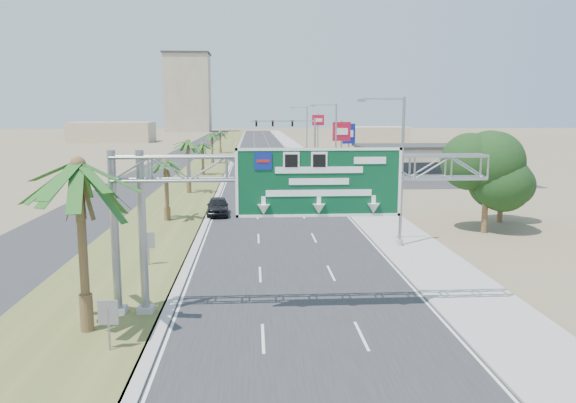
# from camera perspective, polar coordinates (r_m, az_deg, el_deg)

# --- Properties ---
(road) EXTENTS (12.00, 300.00, 0.02)m
(road) POSITION_cam_1_polar(r_m,az_deg,el_deg) (124.76, -2.49, 4.93)
(road) COLOR #28282B
(road) RESTS_ON ground
(sidewalk_right) EXTENTS (4.00, 300.00, 0.10)m
(sidewalk_right) POSITION_cam_1_polar(r_m,az_deg,el_deg) (125.20, 1.42, 4.97)
(sidewalk_right) COLOR #9E9B93
(sidewalk_right) RESTS_ON ground
(median_grass) EXTENTS (7.00, 300.00, 0.12)m
(median_grass) POSITION_cam_1_polar(r_m,az_deg,el_deg) (124.97, -7.09, 4.90)
(median_grass) COLOR #505B28
(median_grass) RESTS_ON ground
(opposing_road) EXTENTS (8.00, 300.00, 0.02)m
(opposing_road) POSITION_cam_1_polar(r_m,az_deg,el_deg) (125.60, -10.29, 4.82)
(opposing_road) COLOR #28282B
(opposing_road) RESTS_ON ground
(sign_gantry) EXTENTS (16.75, 1.24, 7.50)m
(sign_gantry) POSITION_cam_1_polar(r_m,az_deg,el_deg) (24.55, -0.58, 2.18)
(sign_gantry) COLOR gray
(sign_gantry) RESTS_ON ground
(palm_near) EXTENTS (5.70, 5.70, 8.35)m
(palm_near) POSITION_cam_1_polar(r_m,az_deg,el_deg) (23.54, -20.57, 3.44)
(palm_near) COLOR brown
(palm_near) RESTS_ON ground
(palm_row_b) EXTENTS (3.99, 3.99, 5.95)m
(palm_row_b) POSITION_cam_1_polar(r_m,az_deg,el_deg) (47.14, -12.33, 3.87)
(palm_row_b) COLOR brown
(palm_row_b) RESTS_ON ground
(palm_row_c) EXTENTS (3.99, 3.99, 6.75)m
(palm_row_c) POSITION_cam_1_polar(r_m,az_deg,el_deg) (62.91, -10.15, 5.89)
(palm_row_c) COLOR brown
(palm_row_c) RESTS_ON ground
(palm_row_d) EXTENTS (3.99, 3.99, 5.45)m
(palm_row_d) POSITION_cam_1_polar(r_m,az_deg,el_deg) (80.86, -8.68, 5.72)
(palm_row_d) COLOR brown
(palm_row_d) RESTS_ON ground
(palm_row_e) EXTENTS (3.99, 3.99, 6.15)m
(palm_row_e) POSITION_cam_1_polar(r_m,az_deg,el_deg) (99.75, -7.73, 6.74)
(palm_row_e) COLOR brown
(palm_row_e) RESTS_ON ground
(palm_row_f) EXTENTS (3.99, 3.99, 5.75)m
(palm_row_f) POSITION_cam_1_polar(r_m,az_deg,el_deg) (124.69, -6.91, 7.03)
(palm_row_f) COLOR brown
(palm_row_f) RESTS_ON ground
(streetlight_near) EXTENTS (3.27, 0.44, 10.00)m
(streetlight_near) POSITION_cam_1_polar(r_m,az_deg,el_deg) (37.91, 11.18, 2.37)
(streetlight_near) COLOR gray
(streetlight_near) RESTS_ON ground
(streetlight_mid) EXTENTS (3.27, 0.44, 10.00)m
(streetlight_mid) POSITION_cam_1_polar(r_m,az_deg,el_deg) (67.25, 4.70, 5.37)
(streetlight_mid) COLOR gray
(streetlight_mid) RESTS_ON ground
(streetlight_far) EXTENTS (3.27, 0.44, 10.00)m
(streetlight_far) POSITION_cam_1_polar(r_m,az_deg,el_deg) (102.96, 1.82, 6.67)
(streetlight_far) COLOR gray
(streetlight_far) RESTS_ON ground
(signal_mast) EXTENTS (10.28, 0.71, 8.00)m
(signal_mast) POSITION_cam_1_polar(r_m,az_deg,el_deg) (86.81, 1.41, 6.33)
(signal_mast) COLOR gray
(signal_mast) RESTS_ON ground
(store_building) EXTENTS (18.00, 10.00, 4.00)m
(store_building) POSITION_cam_1_polar(r_m,az_deg,el_deg) (84.30, 13.26, 4.06)
(store_building) COLOR tan
(store_building) RESTS_ON ground
(oak_near) EXTENTS (4.50, 4.50, 6.80)m
(oak_near) POSITION_cam_1_polar(r_m,az_deg,el_deg) (44.20, 19.57, 2.74)
(oak_near) COLOR brown
(oak_near) RESTS_ON ground
(oak_far) EXTENTS (3.50, 3.50, 5.60)m
(oak_far) POSITION_cam_1_polar(r_m,az_deg,el_deg) (49.12, 20.93, 2.41)
(oak_far) COLOR brown
(oak_far) RESTS_ON ground
(median_signback_a) EXTENTS (0.75, 0.08, 2.08)m
(median_signback_a) POSITION_cam_1_polar(r_m,az_deg,el_deg) (22.44, -17.79, -11.05)
(median_signback_a) COLOR gray
(median_signback_a) RESTS_ON ground
(median_signback_b) EXTENTS (0.75, 0.08, 2.08)m
(median_signback_b) POSITION_cam_1_polar(r_m,az_deg,el_deg) (33.85, -14.01, -4.10)
(median_signback_b) COLOR gray
(median_signback_b) RESTS_ON ground
(tower_distant) EXTENTS (20.00, 16.00, 35.00)m
(tower_distant) POSITION_cam_1_polar(r_m,az_deg,el_deg) (266.21, -10.13, 10.76)
(tower_distant) COLOR tan
(tower_distant) RESTS_ON ground
(building_distant_left) EXTENTS (24.00, 14.00, 6.00)m
(building_distant_left) POSITION_cam_1_polar(r_m,az_deg,el_deg) (179.66, -17.42, 6.75)
(building_distant_left) COLOR tan
(building_distant_left) RESTS_ON ground
(building_distant_right) EXTENTS (20.00, 12.00, 5.00)m
(building_distant_right) POSITION_cam_1_polar(r_m,az_deg,el_deg) (157.89, 8.32, 6.62)
(building_distant_right) COLOR tan
(building_distant_right) RESTS_ON ground
(car_left_lane) EXTENTS (2.09, 4.74, 1.59)m
(car_left_lane) POSITION_cam_1_polar(r_m,az_deg,el_deg) (49.81, -7.16, -0.49)
(car_left_lane) COLOR black
(car_left_lane) RESTS_ON ground
(car_mid_lane) EXTENTS (2.21, 4.98, 1.59)m
(car_mid_lane) POSITION_cam_1_polar(r_m,az_deg,el_deg) (72.49, -1.33, 2.57)
(car_mid_lane) COLOR maroon
(car_mid_lane) RESTS_ON ground
(car_right_lane) EXTENTS (3.05, 5.52, 1.46)m
(car_right_lane) POSITION_cam_1_polar(r_m,az_deg,el_deg) (89.70, 0.53, 3.78)
(car_right_lane) COLOR gray
(car_right_lane) RESTS_ON ground
(car_far) EXTENTS (2.22, 4.99, 1.42)m
(car_far) POSITION_cam_1_polar(r_m,az_deg,el_deg) (105.32, -3.11, 4.54)
(car_far) COLOR black
(car_far) RESTS_ON ground
(pole_sign_red_near) EXTENTS (2.40, 0.88, 7.96)m
(pole_sign_red_near) POSITION_cam_1_polar(r_m,az_deg,el_deg) (72.60, 5.46, 6.79)
(pole_sign_red_near) COLOR gray
(pole_sign_red_near) RESTS_ON ground
(pole_sign_blue) EXTENTS (2.01, 0.84, 7.50)m
(pole_sign_blue) POSITION_cam_1_polar(r_m,az_deg,el_deg) (85.35, 6.19, 6.68)
(pole_sign_blue) COLOR gray
(pole_sign_blue) RESTS_ON ground
(pole_sign_red_far) EXTENTS (2.19, 0.94, 8.72)m
(pole_sign_red_far) POSITION_cam_1_polar(r_m,az_deg,el_deg) (98.67, 3.06, 7.84)
(pole_sign_red_far) COLOR gray
(pole_sign_red_far) RESTS_ON ground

